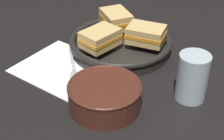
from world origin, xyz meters
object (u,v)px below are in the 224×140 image
spoon (74,72)px  sandwich_near_right (146,34)px  soup_bowl (105,94)px  drinking_glass (192,77)px  sandwich_near_left (100,38)px  sandwich_far_left (116,19)px  skillet (120,44)px

spoon → sandwich_near_right: sandwich_near_right is taller
soup_bowl → drinking_glass: drinking_glass is taller
soup_bowl → sandwich_near_left: size_ratio=1.62×
sandwich_near_left → sandwich_far_left: same height
skillet → drinking_glass: drinking_glass is taller
soup_bowl → sandwich_near_left: 0.21m
skillet → sandwich_near_right: bearing=24.9°
sandwich_far_left → sandwich_near_left: bearing=-65.1°
soup_bowl → sandwich_near_right: bearing=109.4°
spoon → sandwich_near_left: size_ratio=1.47×
skillet → sandwich_near_right: (0.07, 0.03, 0.04)m
soup_bowl → sandwich_far_left: 0.33m
soup_bowl → sandwich_near_left: (-0.16, 0.14, 0.03)m
sandwich_near_right → drinking_glass: size_ratio=1.06×
spoon → drinking_glass: drinking_glass is taller
soup_bowl → sandwich_near_right: size_ratio=1.37×
sandwich_near_right → drinking_glass: (0.20, -0.07, -0.01)m
sandwich_far_left → drinking_glass: 0.34m
sandwich_near_left → skillet: bearing=84.9°
soup_bowl → drinking_glass: (0.12, 0.17, 0.02)m
spoon → drinking_glass: (0.27, 0.13, 0.05)m
soup_bowl → drinking_glass: 0.20m
sandwich_near_left → drinking_glass: drinking_glass is taller
sandwich_near_left → sandwich_far_left: (-0.05, 0.11, 0.00)m
drinking_glass → soup_bowl: bearing=-125.2°
soup_bowl → sandwich_near_left: bearing=139.2°
spoon → skillet: bearing=124.5°
drinking_glass → skillet: bearing=170.8°
sandwich_near_right → drinking_glass: drinking_glass is taller
drinking_glass → sandwich_near_left: bearing=-173.8°
spoon → sandwich_near_left: bearing=128.4°
drinking_glass → sandwich_far_left: bearing=165.4°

